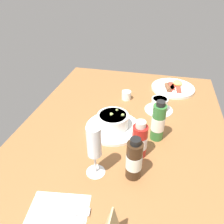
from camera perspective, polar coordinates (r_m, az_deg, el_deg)
name	(u,v)px	position (r cm, az deg, el deg)	size (l,w,h in cm)	color
ground_plane	(124,128)	(94.50, 2.98, -4.01)	(110.00, 84.00, 3.00)	brown
porridge_bowl	(113,123)	(89.54, 0.23, -2.73)	(22.20, 22.20, 7.64)	white
cutlery_setting	(60,212)	(67.44, -13.27, -23.67)	(13.66, 17.73, 0.90)	white
coffee_cup	(159,105)	(103.56, 12.05, 1.77)	(12.83, 12.83, 6.11)	white
creamer_jug	(126,95)	(110.68, 3.68, 4.37)	(4.57, 5.47, 4.86)	white
wine_glass	(94,144)	(66.30, -4.62, -8.33)	(6.17, 6.17, 18.21)	white
sauce_bottle_brown	(134,160)	(68.94, 5.70, -12.15)	(5.02, 5.02, 15.15)	#382314
sauce_bottle_green	(158,122)	(83.97, 11.79, -2.55)	(5.01, 5.01, 16.43)	#337233
sauce_bottle_red	(139,140)	(76.50, 7.07, -7.27)	(5.35, 5.35, 14.26)	#B21E19
breakfast_plate	(173,88)	(124.71, 15.44, 6.07)	(22.76, 22.76, 3.70)	white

